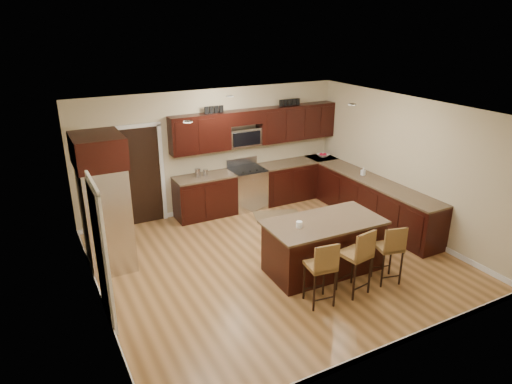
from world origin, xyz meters
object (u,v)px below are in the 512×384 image
island (323,247)px  stool_mid (358,255)px  stool_right (391,248)px  refrigerator (104,201)px  stool_left (322,267)px  range (247,188)px

island → stool_mid: size_ratio=1.81×
stool_right → refrigerator: bearing=158.6°
island → stool_left: stool_left is taller
stool_mid → refrigerator: size_ratio=0.47×
range → island: range is taller
range → refrigerator: size_ratio=0.47×
stool_left → stool_mid: (0.67, -0.00, 0.03)m
range → refrigerator: bearing=-159.7°
island → stool_left: (-0.63, -0.84, 0.23)m
stool_right → island: bearing=143.7°
range → stool_left: size_ratio=1.05×
refrigerator → stool_left: bearing=-46.7°
stool_mid → refrigerator: (-3.23, 2.72, 0.51)m
range → stool_right: size_ratio=1.08×
island → stool_mid: 0.89m
stool_right → range: bearing=112.0°
range → island: size_ratio=0.55×
stool_left → island: bearing=61.0°
stool_left → refrigerator: (-2.56, 2.72, 0.54)m
range → stool_mid: range is taller
stool_right → refrigerator: refrigerator is taller
stool_right → refrigerator: 4.78m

